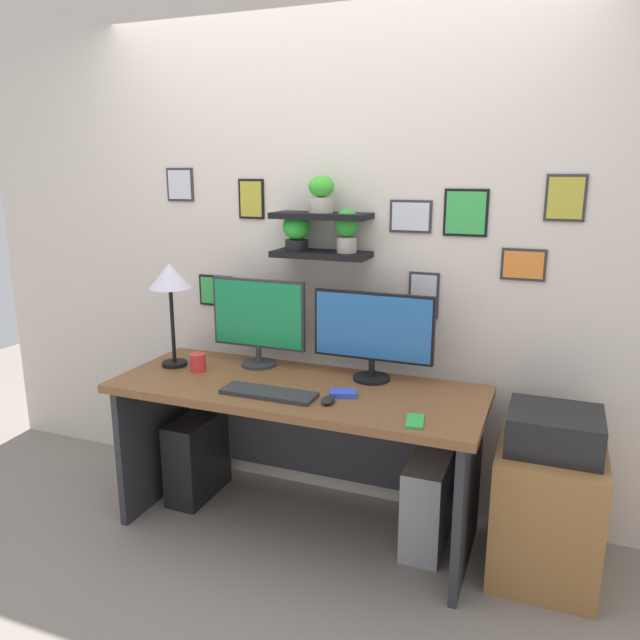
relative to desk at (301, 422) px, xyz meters
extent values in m
plane|color=gray|center=(0.00, -0.06, -0.54)|extent=(8.00, 8.00, 0.00)
cube|color=beige|center=(0.00, 0.38, 0.81)|extent=(4.40, 0.04, 2.70)
cube|color=black|center=(0.00, 0.26, 0.79)|extent=(0.48, 0.20, 0.03)
cube|color=black|center=(0.00, 0.26, 0.98)|extent=(0.48, 0.20, 0.03)
cylinder|color=black|center=(-0.13, 0.26, 0.83)|extent=(0.12, 0.12, 0.05)
ellipsoid|color=green|center=(-0.13, 0.26, 0.92)|extent=(0.14, 0.14, 0.13)
cylinder|color=#B2A899|center=(0.00, 0.26, 1.03)|extent=(0.12, 0.12, 0.07)
ellipsoid|color=green|center=(0.00, 0.26, 1.12)|extent=(0.13, 0.13, 0.10)
cylinder|color=#B2A899|center=(0.13, 0.26, 0.84)|extent=(0.10, 0.10, 0.08)
ellipsoid|color=green|center=(0.13, 0.26, 0.95)|extent=(0.12, 0.12, 0.14)
cube|color=black|center=(0.68, 0.36, 1.00)|extent=(0.20, 0.02, 0.22)
cube|color=green|center=(0.68, 0.35, 1.00)|extent=(0.18, 0.00, 0.19)
cube|color=#2D2D33|center=(1.11, 0.36, 1.08)|extent=(0.17, 0.02, 0.20)
cube|color=gold|center=(1.11, 0.35, 1.08)|extent=(0.15, 0.00, 0.18)
cube|color=#2D2D33|center=(0.42, 0.36, 0.98)|extent=(0.20, 0.02, 0.16)
cube|color=silver|center=(0.42, 0.35, 0.98)|extent=(0.18, 0.00, 0.13)
cube|color=black|center=(-0.67, 0.36, 0.54)|extent=(0.21, 0.02, 0.17)
cube|color=green|center=(-0.67, 0.35, 0.54)|extent=(0.19, 0.00, 0.15)
cube|color=black|center=(-0.43, 0.36, 1.05)|extent=(0.15, 0.02, 0.21)
cube|color=gold|center=(-0.43, 0.35, 1.05)|extent=(0.12, 0.00, 0.18)
cube|color=#2D2D33|center=(-0.87, 0.36, 1.12)|extent=(0.17, 0.02, 0.18)
cube|color=silver|center=(-0.87, 0.35, 1.12)|extent=(0.14, 0.00, 0.15)
cube|color=#2D2D33|center=(0.95, 0.36, 0.77)|extent=(0.20, 0.02, 0.15)
cube|color=orange|center=(0.95, 0.35, 0.77)|extent=(0.17, 0.00, 0.12)
cube|color=#2D2D33|center=(0.50, 0.36, 0.60)|extent=(0.15, 0.02, 0.23)
cube|color=silver|center=(0.50, 0.35, 0.60)|extent=(0.12, 0.00, 0.20)
cube|color=brown|center=(0.00, -0.06, 0.19)|extent=(1.76, 0.68, 0.04)
cube|color=#2D2D33|center=(-0.82, -0.06, -0.19)|extent=(0.04, 0.62, 0.71)
cube|color=#2D2D33|center=(0.82, -0.06, -0.19)|extent=(0.04, 0.62, 0.71)
cube|color=#2D2D33|center=(0.00, 0.24, -0.15)|extent=(1.56, 0.02, 0.50)
cylinder|color=#2D2D33|center=(-0.31, 0.15, 0.21)|extent=(0.18, 0.18, 0.02)
cylinder|color=#2D2D33|center=(-0.31, 0.15, 0.27)|extent=(0.03, 0.03, 0.09)
cube|color=#2D2D33|center=(-0.31, 0.16, 0.48)|extent=(0.51, 0.02, 0.36)
cube|color=#198C4C|center=(-0.31, 0.15, 0.48)|extent=(0.49, 0.00, 0.33)
cylinder|color=black|center=(0.31, 0.15, 0.21)|extent=(0.18, 0.18, 0.02)
cylinder|color=black|center=(0.31, 0.15, 0.27)|extent=(0.03, 0.03, 0.09)
cube|color=black|center=(0.31, 0.16, 0.47)|extent=(0.59, 0.02, 0.33)
cube|color=#2866B2|center=(0.31, 0.15, 0.47)|extent=(0.57, 0.00, 0.31)
cube|color=#2D2D33|center=(-0.07, -0.22, 0.22)|extent=(0.44, 0.14, 0.02)
ellipsoid|color=black|center=(0.22, -0.22, 0.22)|extent=(0.06, 0.09, 0.03)
cylinder|color=black|center=(-0.71, -0.01, 0.22)|extent=(0.13, 0.13, 0.02)
cylinder|color=black|center=(-0.71, -0.01, 0.42)|extent=(0.02, 0.02, 0.39)
cone|color=silver|center=(-0.71, -0.01, 0.68)|extent=(0.21, 0.21, 0.13)
cube|color=green|center=(0.62, -0.28, 0.21)|extent=(0.09, 0.15, 0.01)
cylinder|color=red|center=(-0.55, -0.04, 0.25)|extent=(0.08, 0.08, 0.09)
cube|color=blue|center=(0.25, -0.10, 0.22)|extent=(0.14, 0.11, 0.02)
cube|color=#9E6B38|center=(1.15, 0.02, -0.25)|extent=(0.44, 0.50, 0.59)
cube|color=black|center=(1.15, 0.02, 0.13)|extent=(0.38, 0.34, 0.17)
cube|color=black|center=(-0.64, 0.04, -0.32)|extent=(0.18, 0.40, 0.45)
cube|color=#99999E|center=(0.63, 0.04, -0.33)|extent=(0.18, 0.40, 0.44)
camera|label=1|loc=(1.11, -2.57, 1.20)|focal=34.54mm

